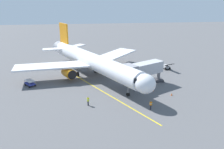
{
  "coord_description": "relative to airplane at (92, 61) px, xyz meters",
  "views": [
    {
      "loc": [
        2.5,
        54.18,
        19.28
      ],
      "look_at": [
        -3.47,
        6.61,
        3.0
      ],
      "focal_mm": 38.28,
      "sensor_mm": 36.0,
      "label": 1
    }
  ],
  "objects": [
    {
      "name": "ground_crew_loader",
      "position": [
        1.48,
        15.4,
        -3.12
      ],
      "size": [
        0.44,
        0.32,
        1.71
      ],
      "color": "#23232D",
      "rests_on": "ground"
    },
    {
      "name": "safety_cone_nose_left",
      "position": [
        -12.17,
        10.26,
        -3.73
      ],
      "size": [
        0.32,
        0.32,
        0.55
      ],
      "primitive_type": "cone",
      "color": "#F2590F",
      "rests_on": "ground"
    },
    {
      "name": "apron_lead_in_line",
      "position": [
        -0.13,
        6.25,
        -4.0
      ],
      "size": [
        19.05,
        35.4,
        0.01
      ],
      "primitive_type": "cube",
      "rotation": [
        0.0,
        0.0,
        0.49
      ],
      "color": "yellow",
      "rests_on": "ground"
    },
    {
      "name": "airplane",
      "position": [
        0.0,
        0.0,
        0.0
      ],
      "size": [
        31.26,
        37.12,
        11.5
      ],
      "color": "white",
      "rests_on": "ground"
    },
    {
      "name": "ground_crew_marshaller",
      "position": [
        -9.31,
        18.41,
        -3.12
      ],
      "size": [
        0.44,
        0.32,
        1.71
      ],
      "color": "#23232D",
      "rests_on": "ground"
    },
    {
      "name": "ground_crew_wing_walker",
      "position": [
        -2.66,
        -8.03,
        -3.12
      ],
      "size": [
        0.44,
        0.33,
        1.71
      ],
      "color": "#23232D",
      "rests_on": "ground"
    },
    {
      "name": "baggage_cart_portside",
      "position": [
        13.87,
        4.04,
        -3.35
      ],
      "size": [
        2.67,
        2.92,
        1.27
      ],
      "color": "#2D3899",
      "rests_on": "ground"
    },
    {
      "name": "belt_loader_near_nose",
      "position": [
        -20.05,
        -4.29,
        -3.29
      ],
      "size": [
        2.03,
        4.72,
        2.32
      ],
      "color": "#9E9EA3",
      "rests_on": "ground"
    },
    {
      "name": "ground_plane",
      "position": [
        -0.43,
        0.69,
        -4.0
      ],
      "size": [
        220.0,
        220.0,
        0.0
      ],
      "primitive_type": "plane",
      "color": "#565659"
    },
    {
      "name": "safety_cone_nose_right",
      "position": [
        -8.91,
        6.64,
        -3.73
      ],
      "size": [
        0.32,
        0.32,
        0.55
      ],
      "primitive_type": "cone",
      "color": "#F2590F",
      "rests_on": "ground"
    },
    {
      "name": "safety_cone_wing_port",
      "position": [
        -15.2,
        12.93,
        -3.73
      ],
      "size": [
        0.32,
        0.32,
        0.55
      ],
      "primitive_type": "cone",
      "color": "#F2590F",
      "rests_on": "ground"
    },
    {
      "name": "jet_bridge",
      "position": [
        -10.05,
        7.43,
        -0.24
      ],
      "size": [
        10.93,
        7.46,
        5.4
      ],
      "color": "#B7B7BC",
      "rests_on": "ground"
    }
  ]
}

